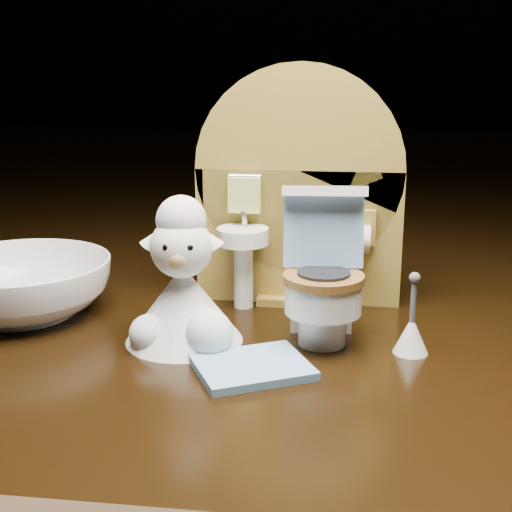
# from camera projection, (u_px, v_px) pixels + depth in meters

# --- Properties ---
(backdrop_panel) EXTENTS (0.13, 0.05, 0.15)m
(backdrop_panel) POSITION_uv_depth(u_px,v_px,m) (298.00, 201.00, 0.45)
(backdrop_panel) COLOR olive
(backdrop_panel) RESTS_ON ground
(toy_toilet) EXTENTS (0.05, 0.06, 0.09)m
(toy_toilet) POSITION_uv_depth(u_px,v_px,m) (323.00, 284.00, 0.39)
(toy_toilet) COLOR white
(toy_toilet) RESTS_ON ground
(bath_mat) EXTENTS (0.07, 0.07, 0.00)m
(bath_mat) POSITION_uv_depth(u_px,v_px,m) (252.00, 367.00, 0.36)
(bath_mat) COLOR #719EC4
(bath_mat) RESTS_ON ground
(toilet_brush) EXTENTS (0.02, 0.02, 0.05)m
(toilet_brush) POSITION_uv_depth(u_px,v_px,m) (411.00, 332.00, 0.38)
(toilet_brush) COLOR white
(toilet_brush) RESTS_ON ground
(plush_lamb) EXTENTS (0.07, 0.07, 0.08)m
(plush_lamb) POSITION_uv_depth(u_px,v_px,m) (183.00, 292.00, 0.39)
(plush_lamb) COLOR white
(plush_lamb) RESTS_ON ground
(ceramic_bowl) EXTENTS (0.11, 0.11, 0.03)m
(ceramic_bowl) POSITION_uv_depth(u_px,v_px,m) (21.00, 287.00, 0.44)
(ceramic_bowl) COLOR white
(ceramic_bowl) RESTS_ON ground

